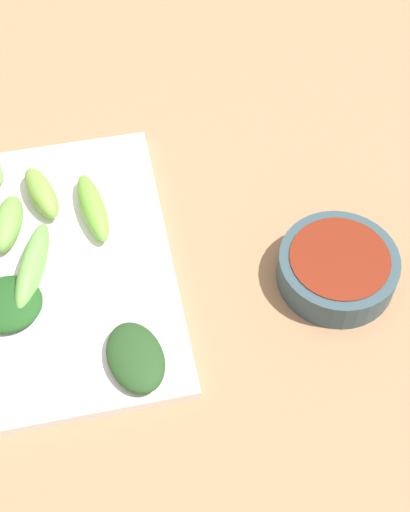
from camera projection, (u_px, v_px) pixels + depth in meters
tabletop at (150, 287)px, 0.72m from camera, size 2.10×2.10×0.02m
sauce_bowl at (338, 267)px, 0.70m from camera, size 0.11×0.11×0.04m
serving_plate at (76, 265)px, 0.71m from camera, size 0.19×0.32×0.01m
broccoli_stalk_0 at (93, 207)px, 0.73m from camera, size 0.04×0.09×0.02m
broccoli_leafy_1 at (135, 357)px, 0.64m from camera, size 0.06×0.08×0.02m
broccoli_stalk_2 at (41, 193)px, 0.74m from camera, size 0.04×0.07×0.03m
broccoli_leafy_3 at (8, 304)px, 0.67m from camera, size 0.08×0.08×0.02m
broccoli_stalk_5 at (33, 266)px, 0.69m from camera, size 0.05×0.10×0.03m
broccoli_stalk_6 at (8, 224)px, 0.72m from camera, size 0.04×0.07×0.02m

